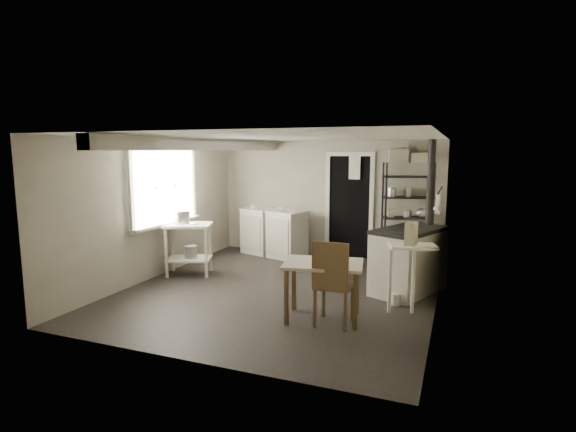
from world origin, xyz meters
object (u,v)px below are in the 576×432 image
(work_table, at_px, (323,290))
(flour_sack, at_px, (394,252))
(stockpot, at_px, (181,220))
(prep_table, at_px, (189,251))
(shelf_rack, at_px, (407,214))
(stove, at_px, (409,263))
(chair, at_px, (334,285))
(base_cabinets, at_px, (274,232))

(work_table, relative_size, flour_sack, 1.91)
(stockpot, bearing_deg, prep_table, -0.09)
(prep_table, xyz_separation_m, shelf_rack, (3.38, 2.05, 0.55))
(stove, relative_size, chair, 1.16)
(prep_table, distance_m, flour_sack, 3.71)
(base_cabinets, relative_size, flour_sack, 2.79)
(base_cabinets, distance_m, stove, 3.21)
(base_cabinets, bearing_deg, stockpot, -99.03)
(shelf_rack, relative_size, work_table, 1.96)
(stove, bearing_deg, stockpot, -151.59)
(base_cabinets, xyz_separation_m, chair, (2.13, -3.13, 0.03))
(stove, height_order, work_table, stove)
(stockpot, xyz_separation_m, chair, (3.04, -1.26, -0.45))
(chair, bearing_deg, shelf_rack, 81.66)
(base_cabinets, relative_size, chair, 1.33)
(base_cabinets, xyz_separation_m, work_table, (1.96, -3.03, -0.08))
(stockpot, relative_size, flour_sack, 0.61)
(base_cabinets, height_order, work_table, base_cabinets)
(stockpot, bearing_deg, shelf_rack, 30.34)
(stockpot, bearing_deg, flour_sack, 29.59)
(flour_sack, bearing_deg, stockpot, -150.41)
(shelf_rack, distance_m, flour_sack, 0.75)
(base_cabinets, height_order, flour_sack, base_cabinets)
(work_table, bearing_deg, flour_sack, 81.60)
(base_cabinets, xyz_separation_m, shelf_rack, (2.60, 0.19, 0.49))
(flour_sack, bearing_deg, prep_table, -149.41)
(prep_table, relative_size, stockpot, 2.85)
(prep_table, height_order, chair, chair)
(stockpot, xyz_separation_m, stove, (3.74, 0.35, -0.50))
(shelf_rack, xyz_separation_m, stove, (0.23, -1.70, -0.51))
(stockpot, distance_m, stove, 3.79)
(stockpot, relative_size, work_table, 0.32)
(prep_table, xyz_separation_m, stockpot, (-0.13, 0.00, 0.54))
(shelf_rack, xyz_separation_m, chair, (-0.47, -3.32, -0.46))
(shelf_rack, bearing_deg, stockpot, -169.75)
(work_table, bearing_deg, shelf_rack, 78.72)
(prep_table, height_order, flour_sack, prep_table)
(stockpot, distance_m, work_table, 3.15)
(stockpot, height_order, chair, stockpot)
(stockpot, bearing_deg, work_table, -22.05)
(shelf_rack, bearing_deg, chair, -118.15)
(work_table, distance_m, chair, 0.22)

